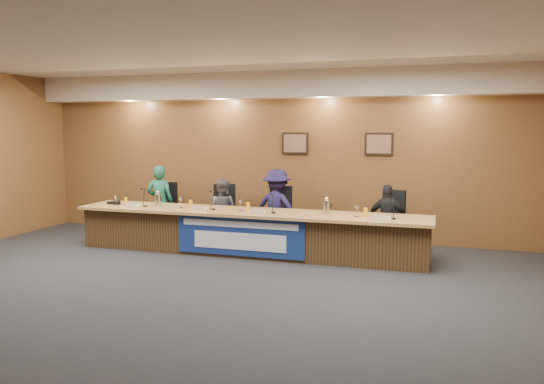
{
  "coord_description": "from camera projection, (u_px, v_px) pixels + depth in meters",
  "views": [
    {
      "loc": [
        3.08,
        -5.97,
        2.13
      ],
      "look_at": [
        0.32,
        2.73,
        1.04
      ],
      "focal_mm": 35.0,
      "sensor_mm": 36.0,
      "label": 1
    }
  ],
  "objects": [
    {
      "name": "office_chair_c",
      "position": [
        279.0,
        219.0,
        9.71
      ],
      "size": [
        0.52,
        0.52,
        0.08
      ],
      "primitive_type": "cube",
      "rotation": [
        0.0,
        0.0,
        0.09
      ],
      "color": "black",
      "rests_on": "floor"
    },
    {
      "name": "office_chair_d",
      "position": [
        388.0,
        225.0,
        9.12
      ],
      "size": [
        0.62,
        0.62,
        0.08
      ],
      "primitive_type": "cube",
      "rotation": [
        0.0,
        0.0,
        -0.35
      ],
      "color": "black",
      "rests_on": "floor"
    },
    {
      "name": "water_glass_d",
      "position": [
        357.0,
        211.0,
        8.32
      ],
      "size": [
        0.08,
        0.08,
        0.18
      ],
      "primitive_type": "cylinder",
      "color": "silver",
      "rests_on": "dais_top"
    },
    {
      "name": "paper_stack",
      "position": [
        383.0,
        218.0,
        8.2
      ],
      "size": [
        0.26,
        0.33,
        0.01
      ],
      "primitive_type": "cube",
      "rotation": [
        0.0,
        0.0,
        0.14
      ],
      "color": "white",
      "rests_on": "dais_top"
    },
    {
      "name": "nameplate_c",
      "position": [
        257.0,
        211.0,
        8.59
      ],
      "size": [
        0.24,
        0.08,
        0.1
      ],
      "primitive_type": "cube",
      "rotation": [
        0.31,
        0.0,
        0.0
      ],
      "color": "white",
      "rests_on": "dais_top"
    },
    {
      "name": "water_glass_b",
      "position": [
        181.0,
        203.0,
        9.26
      ],
      "size": [
        0.08,
        0.08,
        0.18
      ],
      "primitive_type": "cylinder",
      "color": "silver",
      "rests_on": "dais_top"
    },
    {
      "name": "juice_glass_c",
      "position": [
        248.0,
        207.0,
        8.91
      ],
      "size": [
        0.06,
        0.06,
        0.15
      ],
      "primitive_type": "cylinder",
      "color": "#FAAE11",
      "rests_on": "dais_top"
    },
    {
      "name": "soffit",
      "position": [
        272.0,
        85.0,
        10.02
      ],
      "size": [
        10.0,
        0.5,
        0.5
      ],
      "primitive_type": "cube",
      "color": "beige",
      "rests_on": "wall_back"
    },
    {
      "name": "wall_back",
      "position": [
        276.0,
        156.0,
        10.42
      ],
      "size": [
        10.0,
        0.04,
        3.2
      ],
      "primitive_type": "cube",
      "color": "brown",
      "rests_on": "floor"
    },
    {
      "name": "microphone_a",
      "position": [
        145.0,
        206.0,
        9.44
      ],
      "size": [
        0.07,
        0.07,
        0.02
      ],
      "primitive_type": "cylinder",
      "color": "black",
      "rests_on": "dais_top"
    },
    {
      "name": "office_chair_a",
      "position": [
        163.0,
        213.0,
        10.42
      ],
      "size": [
        0.49,
        0.49,
        0.08
      ],
      "primitive_type": "cube",
      "rotation": [
        0.0,
        0.0,
        0.03
      ],
      "color": "black",
      "rests_on": "floor"
    },
    {
      "name": "juice_glass_a",
      "position": [
        126.0,
        201.0,
        9.57
      ],
      "size": [
        0.06,
        0.06,
        0.15
      ],
      "primitive_type": "cylinder",
      "color": "#FAAE11",
      "rests_on": "dais_top"
    },
    {
      "name": "wall_photo_right",
      "position": [
        379.0,
        144.0,
        9.76
      ],
      "size": [
        0.52,
        0.04,
        0.42
      ],
      "primitive_type": "cube",
      "color": "black",
      "rests_on": "wall_back"
    },
    {
      "name": "speakerphone",
      "position": [
        116.0,
        203.0,
        9.76
      ],
      "size": [
        0.32,
        0.32,
        0.05
      ],
      "primitive_type": "cylinder",
      "color": "black",
      "rests_on": "dais_top"
    },
    {
      "name": "panelist_b",
      "position": [
        222.0,
        211.0,
        9.92
      ],
      "size": [
        0.61,
        0.49,
        1.2
      ],
      "primitive_type": "imported",
      "rotation": [
        0.0,
        0.0,
        3.08
      ],
      "color": "#545358",
      "rests_on": "floor"
    },
    {
      "name": "nameplate_a",
      "position": [
        131.0,
        205.0,
        9.31
      ],
      "size": [
        0.24,
        0.08,
        0.1
      ],
      "primitive_type": "cube",
      "rotation": [
        0.31,
        0.0,
        0.0
      ],
      "color": "white",
      "rests_on": "dais_top"
    },
    {
      "name": "nameplate_d",
      "position": [
        381.0,
        218.0,
        8.01
      ],
      "size": [
        0.24,
        0.08,
        0.1
      ],
      "primitive_type": "cube",
      "rotation": [
        0.31,
        0.0,
        0.0
      ],
      "color": "white",
      "rests_on": "dais_top"
    },
    {
      "name": "panelist_d",
      "position": [
        388.0,
        219.0,
        9.01
      ],
      "size": [
        0.71,
        0.31,
        1.19
      ],
      "primitive_type": "imported",
      "rotation": [
        0.0,
        0.0,
        3.17
      ],
      "color": "black",
      "rests_on": "floor"
    },
    {
      "name": "panelist_c",
      "position": [
        277.0,
        208.0,
        9.59
      ],
      "size": [
        0.98,
        0.66,
        1.41
      ],
      "primitive_type": "imported",
      "rotation": [
        0.0,
        0.0,
        2.99
      ],
      "color": "#19143D",
      "rests_on": "floor"
    },
    {
      "name": "microphone_d",
      "position": [
        394.0,
        219.0,
        8.11
      ],
      "size": [
        0.07,
        0.07,
        0.02
      ],
      "primitive_type": "cylinder",
      "color": "black",
      "rests_on": "dais_top"
    },
    {
      "name": "water_glass_c",
      "position": [
        241.0,
        205.0,
        8.96
      ],
      "size": [
        0.08,
        0.08,
        0.18
      ],
      "primitive_type": "cylinder",
      "color": "silver",
      "rests_on": "dais_top"
    },
    {
      "name": "ceiling",
      "position": [
        179.0,
        40.0,
        6.44
      ],
      "size": [
        10.0,
        8.0,
        0.04
      ],
      "primitive_type": "cube",
      "color": "silver",
      "rests_on": "wall_back"
    },
    {
      "name": "nameplate_b",
      "position": [
        198.0,
        208.0,
        8.98
      ],
      "size": [
        0.24,
        0.08,
        0.1
      ],
      "primitive_type": "cube",
      "rotation": [
        0.31,
        0.0,
        0.0
      ],
      "color": "white",
      "rests_on": "dais_top"
    },
    {
      "name": "dais_body",
      "position": [
        248.0,
        233.0,
        9.05
      ],
      "size": [
        6.0,
        0.8,
        0.7
      ],
      "primitive_type": "cube",
      "color": "#412D16",
      "rests_on": "floor"
    },
    {
      "name": "dais_top",
      "position": [
        247.0,
        212.0,
        8.96
      ],
      "size": [
        6.1,
        0.95,
        0.05
      ],
      "primitive_type": "cube",
      "color": "#AA7D45",
      "rests_on": "dais_body"
    },
    {
      "name": "office_chair_b",
      "position": [
        224.0,
        216.0,
        10.03
      ],
      "size": [
        0.61,
        0.61,
        0.08
      ],
      "primitive_type": "cube",
      "rotation": [
        0.0,
        0.0,
        0.34
      ],
      "color": "black",
      "rests_on": "floor"
    },
    {
      "name": "banner_text_upper",
      "position": [
        239.0,
        224.0,
        8.62
      ],
      "size": [
        2.0,
        0.01,
        0.1
      ],
      "primitive_type": "cube",
      "color": "silver",
      "rests_on": "banner"
    },
    {
      "name": "banner",
      "position": [
        240.0,
        236.0,
        8.66
      ],
      "size": [
        2.2,
        0.02,
        0.65
      ],
      "primitive_type": "cube",
      "color": "navy",
      "rests_on": "dais_body"
    },
    {
      "name": "wall_photo_left",
      "position": [
        295.0,
        143.0,
        10.24
      ],
      "size": [
        0.52,
        0.04,
        0.42
      ],
      "primitive_type": "cube",
      "color": "black",
      "rests_on": "wall_back"
    },
    {
      "name": "microphone_b",
      "position": [
        213.0,
        209.0,
        9.07
      ],
      "size": [
        0.07,
        0.07,
        0.02
      ],
      "primitive_type": "cylinder",
      "color": "black",
      "rests_on": "dais_top"
    },
    {
      "name": "water_glass_a",
      "position": [
        116.0,
        200.0,
        9.62
      ],
      "size": [
        0.08,
        0.08,
        0.18
      ],
      "primitive_type": "cylinder",
      "color": "silver",
      "rests_on": "dais_top"
    },
    {
      "name": "microphone_c",
      "position": [
        273.0,
        213.0,
        8.69
      ],
      "size": [
        0.07,
        0.07,
        0.02
      ],
      "primitive_type": "cylinder",
      "color": "black",
      "rests_on": "dais_top"
    },
    {
      "name": "panelist_a",
      "position": [
        160.0,
        202.0,
        10.3
      ],
      "size": [
        0.58,
        0.44,
        1.43
      ],
      "primitive_type": "imported",
      "rotation": [
        0.0,
        0.0,
        3.34
      ],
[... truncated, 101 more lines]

